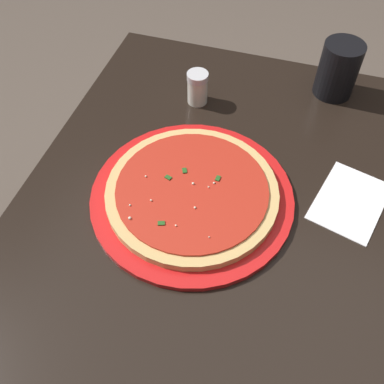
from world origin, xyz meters
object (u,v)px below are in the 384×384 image
parmesan_shaker (197,88)px  napkin_folded_right (350,201)px  cup_tall_drink (338,69)px  serving_plate (192,197)px  pizza (192,192)px

parmesan_shaker → napkin_folded_right: bearing=62.0°
napkin_folded_right → cup_tall_drink: bearing=-167.7°
serving_plate → pizza: size_ratio=1.19×
napkin_folded_right → parmesan_shaker: 0.40m
pizza → napkin_folded_right: pizza is taller
cup_tall_drink → parmesan_shaker: cup_tall_drink is taller
pizza → parmesan_shaker: size_ratio=4.24×
cup_tall_drink → napkin_folded_right: (0.31, 0.07, -0.06)m
serving_plate → cup_tall_drink: size_ratio=3.06×
cup_tall_drink → parmesan_shaker: (0.12, -0.28, -0.02)m
napkin_folded_right → serving_plate: bearing=-74.3°
pizza → napkin_folded_right: (-0.08, 0.28, -0.02)m
parmesan_shaker → pizza: bearing=14.6°
serving_plate → pizza: 0.02m
pizza → cup_tall_drink: (-0.38, 0.21, 0.04)m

